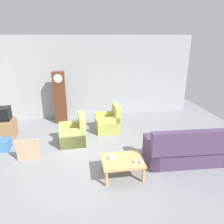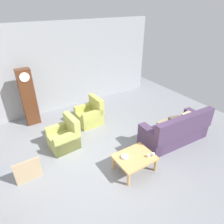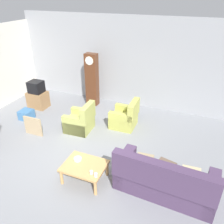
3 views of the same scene
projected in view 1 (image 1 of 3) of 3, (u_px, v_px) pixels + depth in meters
name	position (u px, v px, depth m)	size (l,w,h in m)	color
ground_plane	(99.00, 161.00, 5.69)	(10.40, 10.40, 0.00)	gray
garage_door_wall	(88.00, 77.00, 8.49)	(8.40, 0.16, 3.20)	#9EA0A5
couch_floral	(187.00, 150.00, 5.54)	(2.15, 1.00, 1.04)	#4C3856
armchair_olive_near	(74.00, 134.00, 6.57)	(0.83, 0.80, 0.92)	tan
armchair_olive_far	(109.00, 123.00, 7.45)	(0.80, 0.77, 0.92)	#B5B754
coffee_table_wood	(122.00, 162.00, 5.02)	(0.96, 0.76, 0.42)	tan
grandfather_clock	(60.00, 98.00, 7.96)	(0.44, 0.30, 1.95)	#562D19
tv_stand_cabinet	(5.00, 128.00, 6.98)	(0.68, 0.52, 0.60)	#997047
tv_crt	(2.00, 114.00, 6.81)	(0.48, 0.44, 0.42)	black
framed_picture_leaning	(28.00, 150.00, 5.68)	(0.60, 0.05, 0.59)	tan
storage_box_blue	(3.00, 145.00, 6.24)	(0.41, 0.41, 0.32)	teal
cup_white_porcelain	(136.00, 162.00, 4.85)	(0.07, 0.07, 0.08)	white
cup_blue_rimmed	(142.00, 162.00, 4.83)	(0.08, 0.08, 0.08)	silver
bowl_white_stacked	(112.00, 157.00, 5.04)	(0.18, 0.18, 0.06)	white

